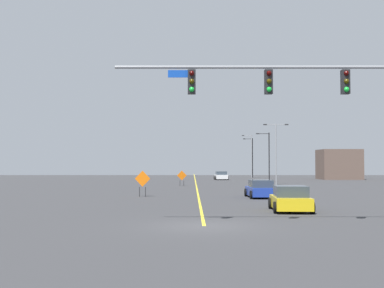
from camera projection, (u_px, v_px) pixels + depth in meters
The scene contains 13 objects.
ground at pixel (205, 226), 21.28m from camera, with size 192.63×192.63×0.00m, color #38383A.
road_centre_stripe at pixel (196, 181), 74.75m from camera, with size 0.16×107.01×0.01m.
traffic_signal_assembly at pixel (313, 95), 21.48m from camera, with size 13.40×0.44×7.16m.
street_lamp_near_left at pixel (252, 154), 95.73m from camera, with size 1.95×0.24×8.26m.
street_lamp_mid_left at pixel (253, 156), 96.23m from camera, with size 1.88×0.24×7.64m.
street_lamp_far_right at pixel (269, 155), 71.15m from camera, with size 1.94×0.24×7.13m.
street_lamp_near_right at pixel (277, 148), 63.07m from camera, with size 3.17×0.24×7.79m.
construction_sign_median_near at pixel (144, 180), 40.35m from camera, with size 1.28×0.32×2.11m.
construction_sign_right_lane at pixel (183, 176), 59.75m from camera, with size 1.16×0.26×1.85m.
car_white_distant at pixel (222, 176), 83.15m from camera, with size 2.30×4.10×1.40m.
car_blue_approaching at pixel (261, 189), 39.13m from camera, with size 2.17×4.30×1.40m.
car_yellow_near at pixel (291, 199), 27.98m from camera, with size 2.36×4.18×1.43m.
roadside_building_east at pixel (340, 164), 85.34m from camera, with size 6.62×6.07×5.12m.
Camera 1 is at (-0.52, -21.41, 2.66)m, focal length 46.60 mm.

